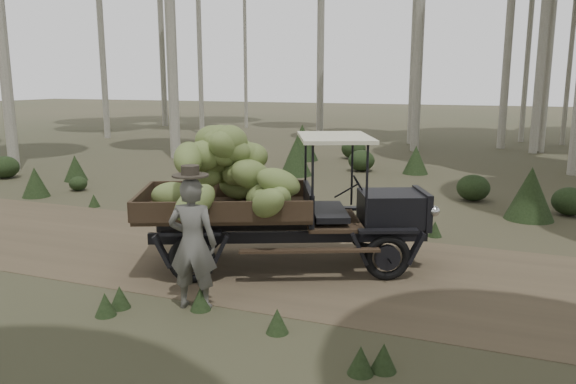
# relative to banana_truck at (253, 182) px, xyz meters

# --- Properties ---
(ground) EXTENTS (120.00, 120.00, 0.00)m
(ground) POSITION_rel_banana_truck_xyz_m (-1.59, 0.38, -1.37)
(ground) COLOR #473D2B
(ground) RESTS_ON ground
(dirt_track) EXTENTS (70.00, 4.00, 0.01)m
(dirt_track) POSITION_rel_banana_truck_xyz_m (-1.59, 0.38, -1.36)
(dirt_track) COLOR brown
(dirt_track) RESTS_ON ground
(banana_truck) EXTENTS (4.67, 3.24, 2.33)m
(banana_truck) POSITION_rel_banana_truck_xyz_m (0.00, 0.00, 0.00)
(banana_truck) COLOR black
(banana_truck) RESTS_ON ground
(farmer) EXTENTS (0.70, 0.55, 1.87)m
(farmer) POSITION_rel_banana_truck_xyz_m (-0.03, -1.75, -0.48)
(farmer) COLOR #595852
(farmer) RESTS_ON ground
(undergrowth) EXTENTS (24.14, 24.25, 1.39)m
(undergrowth) POSITION_rel_banana_truck_xyz_m (-2.06, -1.75, -0.81)
(undergrowth) COLOR #233319
(undergrowth) RESTS_ON ground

